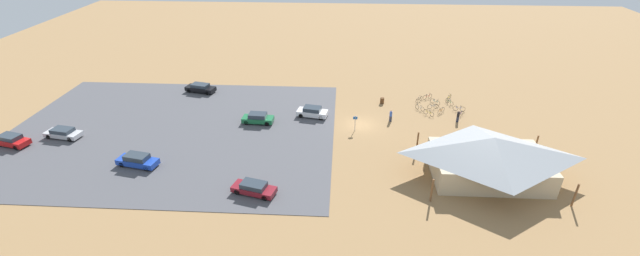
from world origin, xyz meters
The scene contains 25 objects.
ground centered at (0.00, 0.00, 0.00)m, with size 160.00×160.00×0.00m, color #937047.
parking_lot_asphalt centered at (25.16, 3.24, 0.03)m, with size 43.09×32.13×0.05m, color #4C4C51.
bike_pavilion centered at (-13.53, 11.50, 2.72)m, with size 14.27×9.94×4.91m.
trash_bin centered at (-3.44, -7.13, 0.45)m, with size 0.60×0.60×0.90m, color brown.
lot_sign centered at (0.83, 1.78, 1.41)m, with size 0.56×0.08×2.20m.
bicycle_yellow_yard_center centered at (-13.83, -9.03, 0.36)m, with size 1.03×1.47×0.81m.
bicycle_orange_near_sign centered at (-11.70, -4.26, 0.40)m, with size 1.22×1.25×0.88m.
bicycle_green_edge_south centered at (-13.53, -7.28, 0.38)m, with size 0.85×1.56×0.84m.
bicycle_silver_back_row centered at (-8.78, -5.08, 0.36)m, with size 1.15×1.24×0.84m.
bicycle_red_by_bin centered at (-10.59, -9.18, 0.38)m, with size 1.52×0.80×0.87m.
bicycle_teal_edge_north centered at (-11.40, -7.28, 0.39)m, with size 1.20×1.32×0.91m.
bicycle_black_yard_right centered at (-9.13, -8.05, 0.36)m, with size 1.18×1.35×0.83m.
bicycle_blue_mid_cluster centered at (-14.45, -5.09, 0.40)m, with size 1.70×0.57×0.84m.
bicycle_white_near_porch centered at (-10.79, -5.64, 0.38)m, with size 1.67×0.48×0.83m.
bicycle_purple_yard_left centered at (-14.22, -3.41, 0.36)m, with size 1.18×1.16×0.81m.
bicycle_yellow_lone_east centered at (-9.79, -3.44, 0.37)m, with size 1.25×1.31×0.83m.
car_blue_inner_stall centered at (25.85, 11.69, 0.76)m, with size 4.96×2.61×1.45m.
car_silver_aisle_side centered at (38.36, 5.79, 0.69)m, with size 4.83×2.51×1.26m.
car_green_near_entry centered at (14.10, 0.35, 0.75)m, with size 4.33×2.01×1.42m.
car_red_second_row centered at (43.65, 8.05, 0.75)m, with size 4.91×2.80×1.41m.
car_white_mid_lot centered at (6.79, -2.03, 0.77)m, with size 4.52×2.59×1.45m.
car_black_front_row centered at (25.31, -9.76, 0.74)m, with size 5.02×2.83×1.37m.
car_maroon_back_corner centered at (11.51, 16.08, 0.70)m, with size 4.87×2.87×1.31m.
visitor_at_bikes centered at (-13.40, -1.57, 0.91)m, with size 0.39×0.36×1.73m.
visitor_crossing_yard centered at (-4.16, -1.24, 0.90)m, with size 0.36×0.39×1.72m.
Camera 1 is at (2.71, 50.21, 26.39)m, focal length 23.17 mm.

